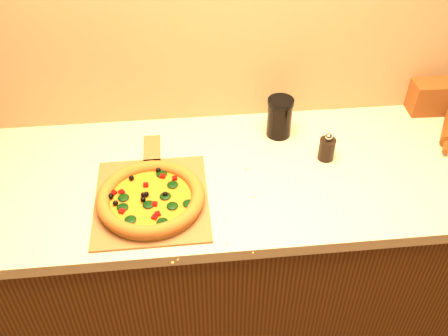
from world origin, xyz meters
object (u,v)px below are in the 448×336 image
pizza (151,198)px  dark_jar (280,117)px  pepper_grinder (327,148)px  pizza_peel (152,196)px

pizza → dark_jar: dark_jar is taller
pepper_grinder → dark_jar: 0.21m
pizza → pepper_grinder: size_ratio=3.16×
pizza_peel → pepper_grinder: 0.60m
pizza_peel → pepper_grinder: size_ratio=5.06×
pizza_peel → pizza: pizza is taller
pepper_grinder → dark_jar: bearing=131.6°
pizza → dark_jar: size_ratio=2.23×
pizza_peel → dark_jar: size_ratio=3.56×
pizza → dark_jar: 0.56m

